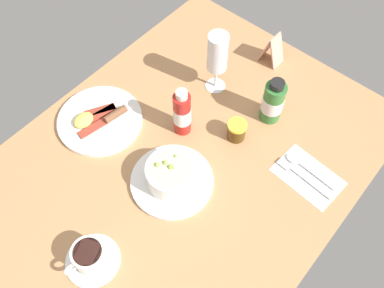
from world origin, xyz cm
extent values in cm
cube|color=#B27F51|center=(0.00, 0.00, -1.50)|extent=(110.00, 84.00, 3.00)
cylinder|color=white|center=(-7.61, -2.09, 0.60)|extent=(21.92, 21.92, 1.20)
cylinder|color=white|center=(-7.61, -2.09, 4.36)|extent=(13.09, 13.09, 6.32)
cylinder|color=beige|center=(-7.61, -2.09, 6.72)|extent=(11.25, 11.25, 1.60)
sphere|color=#85AB4B|center=(-9.16, 1.18, 7.62)|extent=(1.22, 1.22, 1.22)
sphere|color=#85AB4B|center=(-7.17, -2.34, 7.62)|extent=(0.92, 0.92, 0.92)
sphere|color=#85AB4B|center=(-4.32, -0.70, 7.62)|extent=(0.81, 0.81, 0.81)
sphere|color=#85AB4B|center=(-6.99, -1.91, 7.62)|extent=(0.91, 0.91, 0.91)
sphere|color=#85AB4B|center=(-7.47, -1.76, 7.62)|extent=(1.31, 1.31, 1.31)
sphere|color=#85AB4B|center=(-7.41, -0.34, 7.62)|extent=(1.28, 1.28, 1.28)
cube|color=white|center=(17.17, -28.46, 0.15)|extent=(12.79, 18.33, 0.30)
cube|color=silver|center=(15.97, -29.46, 0.55)|extent=(2.28, 14.05, 0.50)
cube|color=silver|center=(15.97, -21.66, 0.55)|extent=(2.47, 3.76, 0.40)
cube|color=silver|center=(18.77, -29.46, 0.55)|extent=(2.00, 13.04, 0.50)
ellipsoid|color=silver|center=(18.77, -22.46, 0.60)|extent=(2.40, 4.00, 0.60)
cylinder|color=white|center=(-35.37, -1.84, 0.45)|extent=(13.07, 13.07, 0.90)
cylinder|color=white|center=(-35.37, -1.84, 3.88)|extent=(7.84, 7.84, 5.95)
cylinder|color=#351A15|center=(-35.37, -1.84, 6.35)|extent=(6.66, 6.66, 1.00)
torus|color=white|center=(-40.20, -0.94, 4.17)|extent=(3.69, 1.44, 3.60)
cylinder|color=white|center=(25.44, 9.96, 0.20)|extent=(6.11, 6.11, 0.40)
cylinder|color=white|center=(25.44, 9.96, 4.39)|extent=(0.80, 0.80, 7.99)
cylinder|color=white|center=(25.44, 9.96, 14.33)|extent=(5.89, 5.89, 11.88)
cylinder|color=#EBEDBF|center=(25.44, 9.96, 12.54)|extent=(4.83, 4.83, 7.13)
cylinder|color=#4B300E|center=(14.86, -6.03, 2.51)|extent=(5.16, 5.16, 5.02)
cylinder|color=yellow|center=(14.86, -6.03, 5.42)|extent=(5.42, 5.42, 0.80)
cylinder|color=#B21E19|center=(7.04, 7.05, 7.18)|extent=(4.84, 4.84, 14.36)
cylinder|color=white|center=(7.04, 7.05, 6.89)|extent=(4.93, 4.93, 5.46)
cylinder|color=silver|center=(7.04, 7.05, 15.43)|extent=(3.14, 3.14, 2.13)
cylinder|color=#337233|center=(26.74, -9.17, 6.56)|extent=(5.99, 5.99, 13.12)
cylinder|color=silver|center=(26.74, -9.17, 6.30)|extent=(6.11, 6.11, 4.98)
cylinder|color=black|center=(26.74, -9.17, 14.09)|extent=(3.89, 3.89, 1.95)
cylinder|color=white|center=(-6.58, 26.76, 0.70)|extent=(24.34, 24.34, 1.40)
cube|color=#933828|center=(-4.61, 28.64, 1.70)|extent=(9.04, 6.43, 0.60)
cube|color=#983828|center=(-9.97, 25.59, 1.70)|extent=(9.29, 4.06, 0.60)
cube|color=#A63828|center=(-5.11, 27.46, 1.70)|extent=(9.31, 4.32, 0.60)
cylinder|color=brown|center=(-2.93, 23.71, 2.60)|extent=(7.27, 3.32, 2.20)
ellipsoid|color=#F2D859|center=(-10.23, 29.19, 2.40)|extent=(6.00, 4.80, 2.40)
cube|color=tan|center=(45.14, 4.85, 5.07)|extent=(5.41, 3.50, 10.26)
cube|color=tan|center=(45.14, 1.73, 5.07)|extent=(5.41, 3.50, 10.26)
camera|label=1|loc=(-42.41, -38.87, 99.10)|focal=39.22mm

